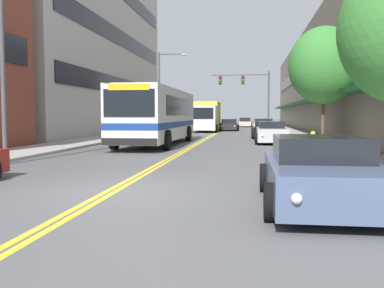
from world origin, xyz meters
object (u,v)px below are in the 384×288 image
car_navy_parked_left_far (176,126)px  street_tree_right_mid (324,65)px  traffic_signal_mast (249,88)px  fire_hydrant (313,141)px  car_champagne_moving_lead (245,123)px  car_black_parked_right_far (265,130)px  car_silver_parked_right_end (271,133)px  street_lamp_left_far (163,85)px  box_truck (207,116)px  car_slate_blue_parked_right_foreground (320,173)px  car_white_parked_right_mid (263,126)px  car_charcoal_moving_second (229,125)px  city_bus (158,114)px  car_beige_parked_left_mid (163,128)px  street_lamp_left_near (8,27)px

car_navy_parked_left_far → street_tree_right_mid: size_ratio=0.77×
traffic_signal_mast → fire_hydrant: 29.17m
traffic_signal_mast → car_champagne_moving_lead: bearing=92.4°
car_navy_parked_left_far → fire_hydrant: bearing=-65.9°
car_black_parked_right_far → car_silver_parked_right_end: 6.02m
car_black_parked_right_far → street_lamp_left_far: street_lamp_left_far is taller
box_truck → car_black_parked_right_far: bearing=-63.5°
car_slate_blue_parked_right_foreground → car_white_parked_right_mid: bearing=90.1°
car_slate_blue_parked_right_foreground → street_lamp_left_far: size_ratio=0.60×
car_black_parked_right_far → car_champagne_moving_lead: size_ratio=1.00×
car_white_parked_right_mid → car_black_parked_right_far: bearing=-90.8°
street_tree_right_mid → fire_hydrant: 4.94m
car_white_parked_right_mid → car_silver_parked_right_end: (0.02, -13.94, -0.01)m
car_black_parked_right_far → car_navy_parked_left_far: bearing=129.7°
car_silver_parked_right_end → street_lamp_left_far: (-9.32, 13.00, 3.91)m
street_lamp_left_far → car_champagne_moving_lead: bearing=71.5°
car_charcoal_moving_second → fire_hydrant: 27.54m
car_silver_parked_right_end → street_lamp_left_far: 16.46m
traffic_signal_mast → street_tree_right_mid: bearing=-81.4°
city_bus → car_navy_parked_left_far: (-2.08, 18.23, -1.17)m
car_navy_parked_left_far → car_silver_parked_right_end: bearing=-61.9°
city_bus → car_beige_parked_left_mid: size_ratio=2.92×
car_white_parked_right_mid → car_silver_parked_right_end: size_ratio=0.86×
car_charcoal_moving_second → street_lamp_left_near: street_lamp_left_near is taller
car_charcoal_moving_second → street_tree_right_mid: size_ratio=0.73×
car_black_parked_right_far → street_lamp_left_far: 12.18m
street_lamp_left_near → fire_hydrant: size_ratio=9.26×
street_lamp_left_far → street_tree_right_mid: 20.19m
car_champagne_moving_lead → car_charcoal_moving_second: car_champagne_moving_lead is taller
car_white_parked_right_mid → car_black_parked_right_far: 7.92m
car_black_parked_right_far → car_champagne_moving_lead: (-1.80, 28.99, 0.02)m
box_truck → street_tree_right_mid: 22.22m
car_beige_parked_left_mid → box_truck: (3.07, 7.10, 1.01)m
city_bus → fire_hydrant: 9.44m
car_beige_parked_left_mid → street_tree_right_mid: size_ratio=0.67×
car_navy_parked_left_far → street_tree_right_mid: (11.16, -19.73, 3.66)m
car_silver_parked_right_end → fire_hydrant: bearing=-76.8°
street_tree_right_mid → city_bus: bearing=170.6°
car_beige_parked_left_mid → car_silver_parked_right_end: car_silver_parked_right_end is taller
traffic_signal_mast → street_lamp_left_far: size_ratio=0.87×
car_white_parked_right_mid → street_tree_right_mid: bearing=-81.9°
car_silver_parked_right_end → street_lamp_left_near: (-9.50, -12.68, 4.08)m
car_navy_parked_left_far → street_lamp_left_far: bearing=-100.5°
car_navy_parked_left_far → car_silver_parked_right_end: car_silver_parked_right_end is taller
box_truck → street_lamp_left_far: size_ratio=0.94×
car_navy_parked_left_far → box_truck: box_truck is taller
box_truck → street_lamp_left_near: 30.19m
city_bus → car_silver_parked_right_end: size_ratio=2.50×
city_bus → car_white_parked_right_mid: (6.60, 15.84, -1.14)m
traffic_signal_mast → street_tree_right_mid: size_ratio=1.07×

